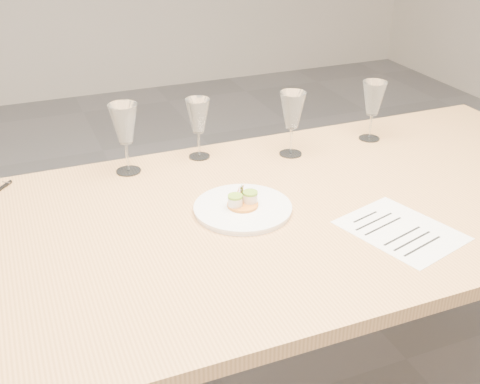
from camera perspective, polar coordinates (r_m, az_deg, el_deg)
name	(u,v)px	position (r m, az deg, el deg)	size (l,w,h in m)	color
dining_table	(238,238)	(1.67, -0.17, -4.40)	(2.40, 1.00, 0.75)	tan
dinner_plate	(243,207)	(1.66, 0.28, -1.47)	(0.27, 0.27, 0.07)	white
recipe_sheet	(401,230)	(1.63, 14.99, -3.53)	(0.30, 0.34, 0.00)	white
wine_glass_1	(124,125)	(1.86, -10.92, 6.24)	(0.09, 0.09, 0.22)	white
wine_glass_2	(198,117)	(1.95, -4.00, 7.10)	(0.08, 0.08, 0.20)	white
wine_glass_3	(292,112)	(1.96, 4.98, 7.61)	(0.09, 0.09, 0.21)	white
wine_glass_4	(373,99)	(2.13, 12.53, 8.57)	(0.08, 0.08, 0.21)	white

